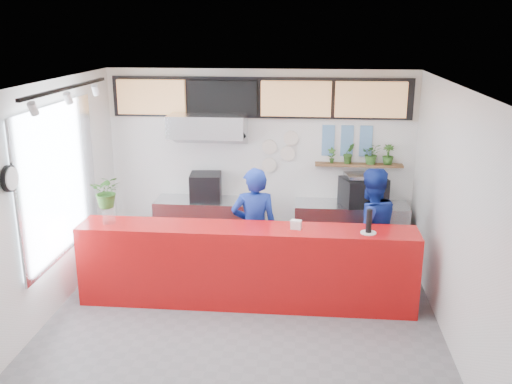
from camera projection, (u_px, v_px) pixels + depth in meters
The scene contains 46 objects.
floor at pixel (243, 317), 7.44m from camera, with size 5.00×5.00×0.00m, color slate.
ceiling at pixel (242, 85), 6.59m from camera, with size 5.00×5.00×0.00m, color silver.
wall_back at pixel (260, 161), 9.40m from camera, with size 5.00×5.00×0.00m, color white.
wall_left at pixel (48, 202), 7.24m from camera, with size 5.00×5.00×0.00m, color white.
wall_right at pixel (451, 214), 6.79m from camera, with size 5.00×5.00×0.00m, color white.
service_counter at pixel (247, 266), 7.67m from camera, with size 4.50×0.60×1.10m, color #B10C0D.
cream_band at pixel (260, 94), 9.08m from camera, with size 5.00×0.02×0.80m, color beige.
prep_bench at pixel (211, 226), 9.49m from camera, with size 1.80×0.60×0.90m, color #B2B5BA.
panini_oven at pixel (206, 187), 9.30m from camera, with size 0.49×0.49×0.44m, color black.
extraction_hood at pixel (208, 125), 8.96m from camera, with size 1.20×0.70×0.35m, color #B2B5BA.
hood_lip at pixel (208, 138), 9.02m from camera, with size 1.20×0.70×0.08m, color #B2B5BA.
right_bench at pixel (350, 230), 9.28m from camera, with size 1.80×0.60×0.90m, color #B2B5BA.
espresso_machine at pixel (363, 191), 9.07m from camera, with size 0.68×0.49×0.44m, color black.
espresso_tray at pixel (364, 176), 9.00m from camera, with size 0.57×0.40×0.05m, color #A8ABAF.
herb_shelf at pixel (359, 165), 9.16m from camera, with size 1.40×0.18×0.04m, color brown.
menu_board_far_left at pixel (151, 97), 9.15m from camera, with size 1.10×0.10×0.55m, color tan.
menu_board_mid_left at pixel (223, 98), 9.05m from camera, with size 1.10×0.10×0.55m, color black.
menu_board_mid_right at pixel (296, 99), 8.94m from camera, with size 1.10×0.10×0.55m, color tan.
menu_board_far_right at pixel (371, 100), 8.84m from camera, with size 1.10×0.10×0.55m, color tan.
soffit at pixel (260, 98), 9.07m from camera, with size 4.80×0.04×0.65m, color black.
window_pane at pixel (58, 181), 7.47m from camera, with size 0.04×2.20×1.90m, color silver.
window_frame at pixel (60, 181), 7.47m from camera, with size 0.03×2.30×2.00m, color #B2B5BA.
wall_clock_rim at pixel (9, 179), 6.23m from camera, with size 0.30×0.30×0.05m, color black.
wall_clock_face at pixel (12, 179), 6.22m from camera, with size 0.26×0.26×0.02m, color white.
track_rail at pixel (67, 88), 6.80m from camera, with size 0.05×2.40×0.04m, color black.
dec_plate_a at pixel (269, 147), 9.29m from camera, with size 0.24×0.24×0.03m, color silver.
dec_plate_b at pixel (288, 153), 9.29m from camera, with size 0.24×0.24×0.03m, color silver.
dec_plate_c at pixel (269, 165), 9.38m from camera, with size 0.24×0.24×0.03m, color silver.
dec_plate_d at pixel (291, 138), 9.22m from camera, with size 0.24×0.24×0.03m, color silver.
photo_frame_a at pixel (328, 133), 9.14m from camera, with size 0.20×0.02×0.25m, color #598CBF.
photo_frame_b at pixel (347, 133), 9.12m from camera, with size 0.20×0.02×0.25m, color #598CBF.
photo_frame_c at pixel (366, 133), 9.09m from camera, with size 0.20×0.02×0.25m, color #598CBF.
photo_frame_d at pixel (328, 148), 9.21m from camera, with size 0.20×0.02×0.25m, color #598CBF.
photo_frame_e at pixel (347, 148), 9.19m from camera, with size 0.20×0.02×0.25m, color #598CBF.
photo_frame_f at pixel (365, 149), 9.16m from camera, with size 0.20×0.02×0.25m, color #598CBF.
staff_center at pixel (254, 229), 8.04m from camera, with size 0.65×0.43×1.79m, color navy.
staff_right at pixel (369, 230), 7.97m from camera, with size 0.87×0.68×1.80m, color navy.
herb_a at pixel (332, 155), 9.16m from camera, with size 0.13×0.09×0.26m, color #316021.
herb_b at pixel (349, 153), 9.13m from camera, with size 0.19×0.15×0.34m, color #316021.
herb_c at pixel (372, 154), 9.09m from camera, with size 0.30×0.26×0.34m, color #316021.
herb_d at pixel (388, 155), 9.07m from camera, with size 0.18×0.16×0.32m, color #316021.
glass_vase at pixel (109, 216), 7.65m from camera, with size 0.17×0.17×0.21m, color silver.
basil_vase at pixel (107, 191), 7.55m from camera, with size 0.40×0.35×0.45m, color #316021.
napkin_holder at pixel (296, 225), 7.43m from camera, with size 0.14×0.09×0.12m, color silver.
white_plate at pixel (368, 233), 7.29m from camera, with size 0.20×0.20×0.02m, color silver.
pepper_mill at pixel (369, 221), 7.25m from camera, with size 0.08×0.08×0.31m, color black.
Camera 1 is at (0.80, -6.63, 3.66)m, focal length 40.00 mm.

